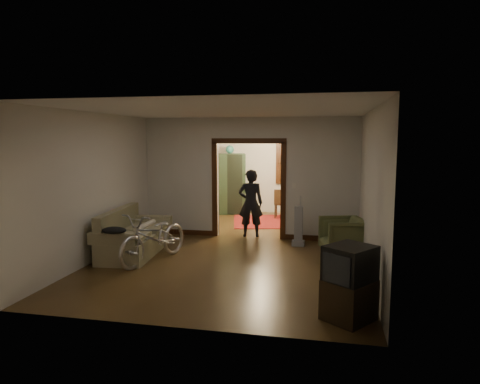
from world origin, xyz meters
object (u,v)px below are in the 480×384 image
(sofa, at_px, (134,232))
(desk, at_px, (302,204))
(locker, at_px, (230,184))
(bicycle, at_px, (154,237))
(person, at_px, (251,203))
(armchair, at_px, (343,236))

(sofa, height_order, desk, sofa)
(locker, bearing_deg, bicycle, -108.21)
(person, xyz_separation_m, desk, (1.05, 3.01, -0.45))
(sofa, distance_m, bicycle, 0.75)
(desk, bearing_deg, locker, 174.82)
(bicycle, distance_m, locker, 5.41)
(locker, bearing_deg, desk, -13.97)
(armchair, bearing_deg, bicycle, -86.30)
(sofa, bearing_deg, bicycle, -40.33)
(sofa, bearing_deg, person, 39.77)
(sofa, relative_size, bicycle, 1.07)
(armchair, xyz_separation_m, locker, (-3.27, 4.18, 0.55))
(armchair, distance_m, desk, 4.37)
(bicycle, bearing_deg, person, 76.76)
(sofa, relative_size, armchair, 2.36)
(armchair, relative_size, desk, 0.88)
(desk, bearing_deg, person, -116.24)
(person, bearing_deg, armchair, 137.49)
(armchair, bearing_deg, desk, 178.35)
(bicycle, xyz_separation_m, person, (1.40, 2.45, 0.32))
(sofa, xyz_separation_m, desk, (3.06, 5.03, -0.10))
(armchair, height_order, person, person)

